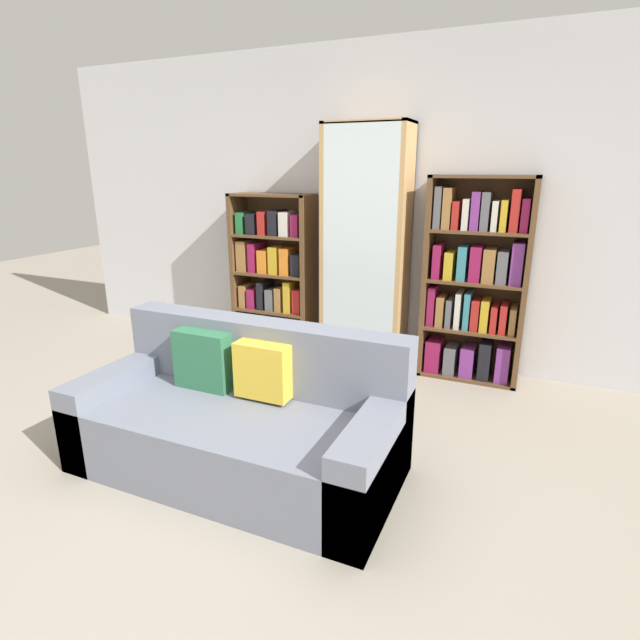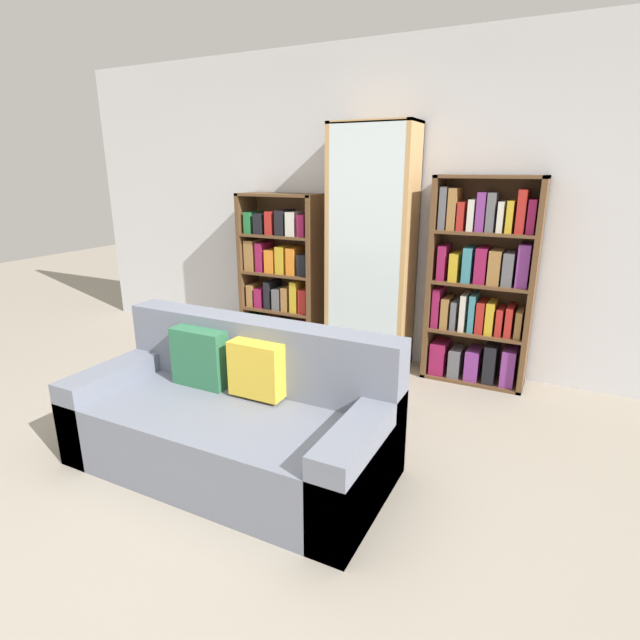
{
  "view_description": "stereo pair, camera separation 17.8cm",
  "coord_description": "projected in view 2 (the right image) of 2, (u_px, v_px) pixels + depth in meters",
  "views": [
    {
      "loc": [
        1.29,
        -1.81,
        1.69
      ],
      "look_at": [
        -0.07,
        1.28,
        0.66
      ],
      "focal_mm": 28.0,
      "sensor_mm": 36.0,
      "label": 1
    },
    {
      "loc": [
        1.45,
        -1.73,
        1.69
      ],
      "look_at": [
        -0.07,
        1.28,
        0.66
      ],
      "focal_mm": 28.0,
      "sensor_mm": 36.0,
      "label": 2
    }
  ],
  "objects": [
    {
      "name": "couch",
      "position": [
        234.0,
        420.0,
        2.9
      ],
      "size": [
        1.84,
        0.85,
        0.82
      ],
      "color": "slate",
      "rests_on": "ground"
    },
    {
      "name": "wall_back",
      "position": [
        390.0,
        209.0,
        4.32
      ],
      "size": [
        6.76,
        0.06,
        2.7
      ],
      "color": "silver",
      "rests_on": "ground"
    },
    {
      "name": "wine_bottle",
      "position": [
        397.0,
        395.0,
        3.53
      ],
      "size": [
        0.08,
        0.08,
        0.37
      ],
      "color": "black",
      "rests_on": "ground"
    },
    {
      "name": "ground_plane",
      "position": [
        222.0,
        506.0,
        2.6
      ],
      "size": [
        16.0,
        16.0,
        0.0
      ],
      "primitive_type": "plane",
      "color": "gray"
    },
    {
      "name": "display_cabinet",
      "position": [
        372.0,
        250.0,
        4.26
      ],
      "size": [
        0.71,
        0.36,
        2.05
      ],
      "color": "tan",
      "rests_on": "ground"
    },
    {
      "name": "bookshelf_right",
      "position": [
        481.0,
        286.0,
        3.94
      ],
      "size": [
        0.8,
        0.32,
        1.64
      ],
      "color": "brown",
      "rests_on": "ground"
    },
    {
      "name": "bookshelf_left",
      "position": [
        281.0,
        277.0,
        4.76
      ],
      "size": [
        0.78,
        0.32,
        1.47
      ],
      "color": "brown",
      "rests_on": "ground"
    }
  ]
}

